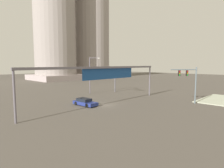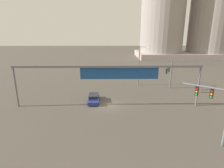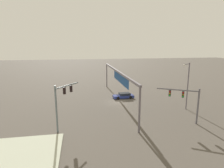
% 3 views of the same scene
% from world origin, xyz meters
% --- Properties ---
extents(ground_plane, '(235.49, 235.49, 0.00)m').
position_xyz_m(ground_plane, '(0.00, 0.00, 0.00)').
color(ground_plane, '#4D473F').
extents(traffic_signal_near_corner, '(3.92, 3.06, 6.46)m').
position_xyz_m(traffic_signal_near_corner, '(11.23, -10.08, 4.38)').
color(traffic_signal_near_corner, slate).
rests_on(traffic_signal_near_corner, ground).
extents(traffic_signal_opposite_side, '(3.31, 5.35, 5.39)m').
position_xyz_m(traffic_signal_opposite_side, '(12.14, 8.01, 3.75)').
color(traffic_signal_opposite_side, '#5C5A62').
rests_on(traffic_signal_opposite_side, ground).
extents(streetlamp_curved_arm, '(1.72, 2.18, 8.52)m').
position_xyz_m(streetlamp_curved_arm, '(6.78, 11.32, 4.93)').
color(streetlamp_curved_arm, slate).
rests_on(streetlamp_curved_arm, ground).
extents(overhead_sign_gantry, '(28.76, 0.43, 6.57)m').
position_xyz_m(overhead_sign_gantry, '(0.56, 0.08, 5.60)').
color(overhead_sign_gantry, '#605A62').
rests_on(overhead_sign_gantry, ground).
extents(sedan_car_approaching, '(2.02, 4.64, 1.21)m').
position_xyz_m(sedan_car_approaching, '(-2.41, 1.96, 0.57)').
color(sedan_car_approaching, navy).
rests_on(sedan_car_approaching, ground).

